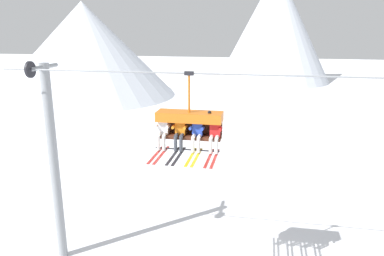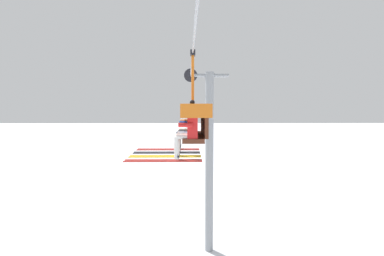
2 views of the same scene
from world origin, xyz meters
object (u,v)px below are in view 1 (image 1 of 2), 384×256
Objects in this scene: lift_tower_near at (53,161)px; skier_orange at (180,131)px; skier_white at (163,130)px; chairlift_chair at (190,121)px; skier_blue at (197,132)px; skier_red at (214,132)px.

skier_orange is at bearing -10.31° from lift_tower_near.
chairlift_chair is at bearing 14.85° from skier_white.
skier_orange is 0.56m from skier_blue.
skier_white is (-0.83, -0.22, -0.30)m from chairlift_chair.
skier_red reaches higher than skier_orange.
chairlift_chair is at bearing 165.54° from skier_red.
skier_blue is (1.11, 0.00, 0.00)m from skier_white.
chairlift_chair reaches higher than skier_blue.
skier_white is 1.00× the size of skier_blue.
chairlift_chair is at bearing 38.49° from skier_orange.
lift_tower_near is 4.64× the size of skier_red.
chairlift_chair is 0.46m from skier_blue.
skier_white is at bearing 180.00° from skier_blue.
lift_tower_near is 4.64× the size of skier_white.
skier_blue is 0.55m from skier_red.
skier_blue is at bearing 0.00° from skier_orange.
chairlift_chair reaches higher than skier_red.
lift_tower_near is at bearing 172.51° from chairlift_chair.
skier_blue is 1.00× the size of skier_red.
lift_tower_near is 5.98m from skier_blue.
chairlift_chair is at bearing -7.49° from lift_tower_near.
skier_red is (6.22, -0.92, 1.71)m from lift_tower_near.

